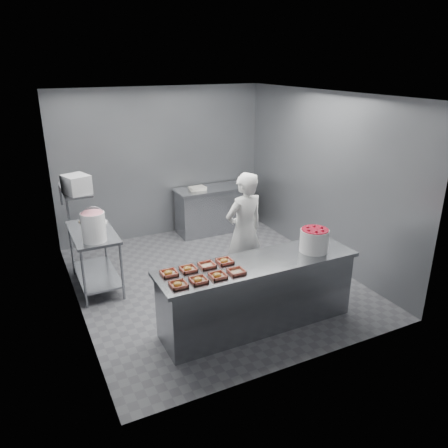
{
  "coord_description": "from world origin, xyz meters",
  "views": [
    {
      "loc": [
        -2.54,
        -5.53,
        3.24
      ],
      "look_at": [
        0.09,
        -0.2,
        0.99
      ],
      "focal_mm": 35.0,
      "sensor_mm": 36.0,
      "label": 1
    }
  ],
  "objects_px": {
    "service_counter": "(257,293)",
    "tray_6": "(207,265)",
    "tray_1": "(198,280)",
    "tray_4": "(169,273)",
    "appliance": "(76,184)",
    "glaze_bucket": "(93,226)",
    "tray_2": "(218,276)",
    "tray_3": "(236,271)",
    "worker": "(244,231)",
    "tray_0": "(178,285)",
    "tray_5": "(188,269)",
    "tray_7": "(225,261)",
    "prep_table": "(94,250)",
    "back_counter": "(214,209)",
    "strawberry_tub": "(314,239)"
  },
  "relations": [
    {
      "from": "tray_3",
      "to": "appliance",
      "type": "xyz_separation_m",
      "value": [
        -1.43,
        1.84,
        0.77
      ]
    },
    {
      "from": "tray_1",
      "to": "worker",
      "type": "distance_m",
      "value": 1.7
    },
    {
      "from": "tray_1",
      "to": "tray_7",
      "type": "relative_size",
      "value": 1.0
    },
    {
      "from": "tray_2",
      "to": "appliance",
      "type": "bearing_deg",
      "value": 122.86
    },
    {
      "from": "prep_table",
      "to": "glaze_bucket",
      "type": "xyz_separation_m",
      "value": [
        -0.03,
        -0.39,
        0.52
      ]
    },
    {
      "from": "tray_0",
      "to": "tray_1",
      "type": "bearing_deg",
      "value": 0.0
    },
    {
      "from": "tray_0",
      "to": "tray_4",
      "type": "height_order",
      "value": "same"
    },
    {
      "from": "glaze_bucket",
      "to": "tray_3",
      "type": "bearing_deg",
      "value": -52.96
    },
    {
      "from": "tray_1",
      "to": "appliance",
      "type": "height_order",
      "value": "appliance"
    },
    {
      "from": "tray_4",
      "to": "appliance",
      "type": "relative_size",
      "value": 0.57
    },
    {
      "from": "tray_1",
      "to": "tray_2",
      "type": "bearing_deg",
      "value": 0.0
    },
    {
      "from": "worker",
      "to": "back_counter",
      "type": "bearing_deg",
      "value": -113.04
    },
    {
      "from": "tray_2",
      "to": "tray_3",
      "type": "relative_size",
      "value": 1.0
    },
    {
      "from": "tray_3",
      "to": "tray_6",
      "type": "bearing_deg",
      "value": 128.09
    },
    {
      "from": "tray_3",
      "to": "tray_6",
      "type": "xyz_separation_m",
      "value": [
        -0.24,
        0.31,
        0.0
      ]
    },
    {
      "from": "back_counter",
      "to": "tray_0",
      "type": "distance_m",
      "value": 3.98
    },
    {
      "from": "service_counter",
      "to": "tray_0",
      "type": "xyz_separation_m",
      "value": [
        -1.11,
        -0.15,
        0.47
      ]
    },
    {
      "from": "tray_1",
      "to": "worker",
      "type": "relative_size",
      "value": 0.11
    },
    {
      "from": "tray_5",
      "to": "worker",
      "type": "relative_size",
      "value": 0.11
    },
    {
      "from": "tray_3",
      "to": "tray_6",
      "type": "height_order",
      "value": "same"
    },
    {
      "from": "tray_0",
      "to": "tray_2",
      "type": "height_order",
      "value": "same"
    },
    {
      "from": "tray_0",
      "to": "worker",
      "type": "height_order",
      "value": "worker"
    },
    {
      "from": "prep_table",
      "to": "tray_2",
      "type": "relative_size",
      "value": 6.4
    },
    {
      "from": "appliance",
      "to": "tray_3",
      "type": "bearing_deg",
      "value": -70.31
    },
    {
      "from": "tray_6",
      "to": "appliance",
      "type": "distance_m",
      "value": 2.09
    },
    {
      "from": "tray_3",
      "to": "tray_5",
      "type": "distance_m",
      "value": 0.57
    },
    {
      "from": "service_counter",
      "to": "glaze_bucket",
      "type": "bearing_deg",
      "value": 137.1
    },
    {
      "from": "tray_6",
      "to": "glaze_bucket",
      "type": "distance_m",
      "value": 1.77
    },
    {
      "from": "tray_5",
      "to": "tray_3",
      "type": "bearing_deg",
      "value": -32.37
    },
    {
      "from": "tray_2",
      "to": "tray_4",
      "type": "xyz_separation_m",
      "value": [
        -0.48,
        0.31,
        0.0
      ]
    },
    {
      "from": "tray_5",
      "to": "appliance",
      "type": "distance_m",
      "value": 1.96
    },
    {
      "from": "appliance",
      "to": "tray_2",
      "type": "bearing_deg",
      "value": -75.33
    },
    {
      "from": "worker",
      "to": "tray_2",
      "type": "bearing_deg",
      "value": 40.38
    },
    {
      "from": "back_counter",
      "to": "tray_1",
      "type": "height_order",
      "value": "tray_1"
    },
    {
      "from": "prep_table",
      "to": "worker",
      "type": "distance_m",
      "value": 2.23
    },
    {
      "from": "back_counter",
      "to": "worker",
      "type": "bearing_deg",
      "value": -103.62
    },
    {
      "from": "tray_1",
      "to": "service_counter",
      "type": "bearing_deg",
      "value": 9.98
    },
    {
      "from": "tray_1",
      "to": "appliance",
      "type": "relative_size",
      "value": 0.57
    },
    {
      "from": "prep_table",
      "to": "appliance",
      "type": "height_order",
      "value": "appliance"
    },
    {
      "from": "glaze_bucket",
      "to": "tray_6",
      "type": "bearing_deg",
      "value": -53.2
    },
    {
      "from": "tray_0",
      "to": "tray_5",
      "type": "height_order",
      "value": "same"
    },
    {
      "from": "tray_7",
      "to": "appliance",
      "type": "relative_size",
      "value": 0.57
    },
    {
      "from": "tray_2",
      "to": "tray_3",
      "type": "xyz_separation_m",
      "value": [
        0.24,
        0.0,
        -0.0
      ]
    },
    {
      "from": "tray_4",
      "to": "tray_6",
      "type": "relative_size",
      "value": 1.0
    },
    {
      "from": "tray_3",
      "to": "strawberry_tub",
      "type": "xyz_separation_m",
      "value": [
        1.19,
        0.11,
        0.14
      ]
    },
    {
      "from": "service_counter",
      "to": "tray_4",
      "type": "relative_size",
      "value": 13.88
    },
    {
      "from": "strawberry_tub",
      "to": "prep_table",
      "type": "bearing_deg",
      "value": 140.96
    },
    {
      "from": "service_counter",
      "to": "tray_6",
      "type": "bearing_deg",
      "value": 166.27
    },
    {
      "from": "tray_2",
      "to": "tray_6",
      "type": "bearing_deg",
      "value": 89.43
    },
    {
      "from": "tray_5",
      "to": "appliance",
      "type": "height_order",
      "value": "appliance"
    }
  ]
}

